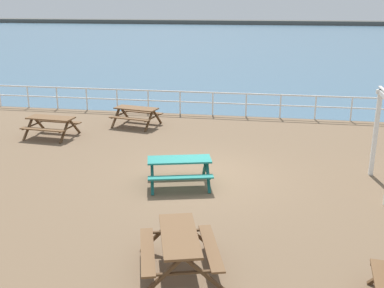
% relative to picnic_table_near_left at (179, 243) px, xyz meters
% --- Properties ---
extents(ground_plane, '(30.00, 24.00, 0.20)m').
position_rel_picnic_table_near_left_xyz_m(ground_plane, '(-0.28, 5.08, -0.68)').
color(ground_plane, brown).
extents(sea_band, '(142.00, 90.00, 0.01)m').
position_rel_picnic_table_near_left_xyz_m(sea_band, '(-0.28, 57.83, -0.58)').
color(sea_band, '#476B84').
rests_on(sea_band, ground).
extents(distant_shoreline, '(142.00, 6.00, 1.80)m').
position_rel_picnic_table_near_left_xyz_m(distant_shoreline, '(-0.28, 100.83, -0.58)').
color(distant_shoreline, '#4C4C47').
rests_on(distant_shoreline, ground).
extents(seaward_railing, '(23.07, 0.07, 1.08)m').
position_rel_picnic_table_near_left_xyz_m(seaward_railing, '(-0.28, 12.83, 0.15)').
color(seaward_railing, white).
rests_on(seaward_railing, ground).
extents(picnic_table_near_left, '(1.95, 2.15, 0.80)m').
position_rel_picnic_table_near_left_xyz_m(picnic_table_near_left, '(0.00, 0.00, 0.00)').
color(picnic_table_near_left, brown).
rests_on(picnic_table_near_left, ground).
extents(picnic_table_near_right, '(2.13, 1.91, 0.80)m').
position_rel_picnic_table_near_left_xyz_m(picnic_table_near_right, '(-0.88, 4.32, 0.00)').
color(picnic_table_near_right, '#1E7A70').
rests_on(picnic_table_near_right, ground).
extents(picnic_table_mid_centre, '(2.07, 1.84, 0.80)m').
position_rel_picnic_table_near_left_xyz_m(picnic_table_mid_centre, '(-3.97, 10.41, 0.00)').
color(picnic_table_mid_centre, brown).
rests_on(picnic_table_mid_centre, ground).
extents(picnic_table_corner, '(1.93, 1.68, 0.80)m').
position_rel_picnic_table_near_left_xyz_m(picnic_table_corner, '(-6.74, 8.24, 0.00)').
color(picnic_table_corner, brown).
rests_on(picnic_table_corner, ground).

